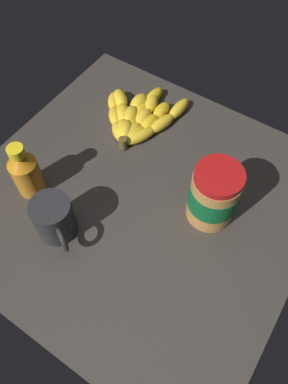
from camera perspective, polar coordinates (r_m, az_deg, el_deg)
ground_plane at (r=81.22cm, az=-0.74°, el=-1.27°), size 70.70×69.37×3.50cm
banana_bunch at (r=91.83cm, az=-1.09°, el=11.54°), size 19.71×22.14×3.70cm
peanut_butter_jar at (r=72.87cm, az=10.81°, el=-0.46°), size 9.81×9.81×14.20cm
honey_bottle at (r=79.66cm, az=-18.00°, el=3.07°), size 5.96×5.96×13.74cm
coffee_mug at (r=73.68cm, az=-13.79°, el=-4.08°), size 10.96×8.38×9.38cm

